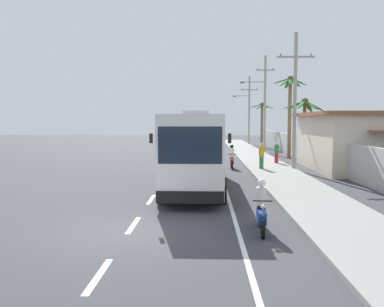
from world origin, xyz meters
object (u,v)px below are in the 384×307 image
Objects in this scene: motorcycle_beside_bus at (232,159)px; palm_nearest at (290,101)px; palm_fourth at (304,115)px; motorcycle_trailing at (261,210)px; pedestrian_near_kerb at (277,152)px; coach_bus_foreground at (195,147)px; utility_pole_far at (264,102)px; palm_third at (262,115)px; utility_pole_mid at (295,99)px; pedestrian_midwalk at (262,155)px; utility_pole_distant at (249,109)px.

palm_nearest is at bearing 54.96° from motorcycle_beside_bus.
motorcycle_trailing is at bearing -107.24° from palm_fourth.
palm_nearest reaches higher than motorcycle_beside_bus.
pedestrian_near_kerb is (3.72, 18.28, 0.32)m from motorcycle_trailing.
coach_bus_foreground is 5.88× the size of motorcycle_beside_bus.
motorcycle_trailing is 30.07m from utility_pole_far.
motorcycle_beside_bus is at bearing -125.04° from palm_nearest.
palm_third is at bearing 92.84° from palm_nearest.
utility_pole_far reaches higher than palm_fourth.
coach_bus_foreground is 2.25× the size of palm_fourth.
motorcycle_beside_bus reaches higher than motorcycle_trailing.
motorcycle_trailing is at bearing -98.07° from palm_third.
utility_pole_mid is at bearing 47.62° from coach_bus_foreground.
palm_nearest is at bearing -87.16° from palm_third.
palm_third is (0.90, 21.70, -0.74)m from utility_pole_mid.
motorcycle_trailing is at bearing -103.76° from palm_nearest.
utility_pole_mid is at bearing -169.77° from pedestrian_midwalk.
utility_pole_distant reaches higher than pedestrian_near_kerb.
coach_bus_foreground is at bearing 19.76° from pedestrian_near_kerb.
utility_pole_distant is 24.21m from palm_fourth.
coach_bus_foreground is 8.26m from motorcycle_beside_bus.
pedestrian_near_kerb is 11.93m from utility_pole_far.
utility_pole_mid is at bearing -99.98° from palm_nearest.
palm_third is (0.88, 7.49, -1.22)m from utility_pole_far.
coach_bus_foreground reaches higher than pedestrian_midwalk.
motorcycle_beside_bus is 0.38× the size of palm_fourth.
pedestrian_near_kerb reaches higher than motorcycle_beside_bus.
utility_pole_mid is 21.73m from palm_third.
utility_pole_mid is 4.73m from palm_fourth.
palm_third is at bearing 87.62° from utility_pole_mid.
pedestrian_midwalk is at bearing -98.78° from utility_pole_far.
palm_third reaches higher than pedestrian_midwalk.
palm_fourth is at bearing 54.22° from coach_bus_foreground.
utility_pole_mid is at bearing -89.98° from utility_pole_distant.
utility_pole_distant is at bearing 90.14° from utility_pole_far.
utility_pole_far is (0.63, 11.10, 4.31)m from pedestrian_near_kerb.
pedestrian_near_kerb is at bearing -116.62° from pedestrian_midwalk.
palm_fourth is (1.73, -24.12, -1.20)m from utility_pole_distant.
motorcycle_beside_bus is at bearing 73.08° from coach_bus_foreground.
palm_fourth reaches higher than pedestrian_midwalk.
motorcycle_beside_bus is 15.82m from motorcycle_trailing.
motorcycle_trailing is 25.07m from palm_nearest.
pedestrian_near_kerb is at bearing -93.23° from utility_pole_far.
pedestrian_near_kerb is 0.31× the size of palm_fourth.
coach_bus_foreground is 22.59m from utility_pole_far.
palm_nearest is at bearing 92.25° from palm_fourth.
coach_bus_foreground is 7.22× the size of pedestrian_near_kerb.
coach_bus_foreground is at bearing -125.78° from palm_fourth.
motorcycle_beside_bus is 28.42m from utility_pole_distant.
coach_bus_foreground is at bearing -107.06° from utility_pole_far.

